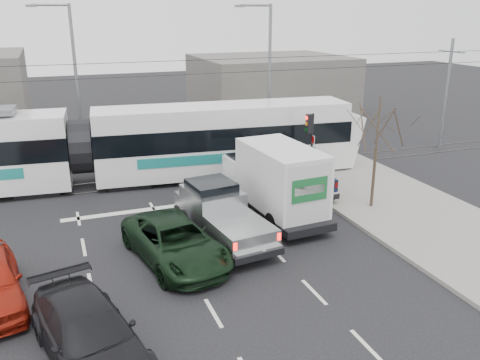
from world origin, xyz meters
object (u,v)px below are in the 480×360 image
object	(u,v)px
silver_pickup	(220,212)
box_truck	(275,181)
green_car	(175,242)
bare_tree	(378,128)
street_lamp_far	(72,74)
traffic_signal	(310,133)
tram	(80,148)
street_lamp_near	(267,69)
dark_car	(89,334)
navy_pickup	(296,170)

from	to	relation	value
silver_pickup	box_truck	world-z (taller)	box_truck
silver_pickup	green_car	distance (m)	2.62
silver_pickup	bare_tree	bearing A→B (deg)	-4.29
silver_pickup	box_truck	bearing A→B (deg)	15.39
street_lamp_far	silver_pickup	size ratio (longest dim) A/B	1.50
traffic_signal	tram	world-z (taller)	tram
street_lamp_near	dark_car	size ratio (longest dim) A/B	1.73
bare_tree	traffic_signal	bearing A→B (deg)	105.76
tram	silver_pickup	size ratio (longest dim) A/B	4.75
dark_car	silver_pickup	bearing A→B (deg)	34.03
street_lamp_far	dark_car	distance (m)	20.41
street_lamp_near	green_car	world-z (taller)	street_lamp_near
traffic_signal	green_car	distance (m)	10.44
tram	navy_pickup	bearing A→B (deg)	-17.98
street_lamp_far	navy_pickup	size ratio (longest dim) A/B	1.76
bare_tree	navy_pickup	size ratio (longest dim) A/B	0.98
traffic_signal	box_truck	xyz separation A→B (m)	(-3.34, -3.16, -1.13)
navy_pickup	dark_car	world-z (taller)	navy_pickup
tram	green_car	size ratio (longest dim) A/B	5.28
bare_tree	dark_car	xyz separation A→B (m)	(-12.91, -6.40, -3.04)
street_lamp_near	navy_pickup	xyz separation A→B (m)	(-1.80, -7.99, -4.07)
silver_pickup	dark_car	bearing A→B (deg)	-139.79
bare_tree	silver_pickup	xyz separation A→B (m)	(-7.39, -0.39, -2.75)
street_lamp_far	box_truck	bearing A→B (deg)	-59.97
tram	dark_car	xyz separation A→B (m)	(-0.87, -14.22, -1.29)
box_truck	street_lamp_near	bearing A→B (deg)	64.58
street_lamp_far	silver_pickup	world-z (taller)	street_lamp_far
box_truck	tram	bearing A→B (deg)	133.30
bare_tree	silver_pickup	world-z (taller)	bare_tree
traffic_signal	tram	size ratio (longest dim) A/B	0.13
bare_tree	street_lamp_near	distance (m)	11.58
tram	dark_car	distance (m)	14.31
bare_tree	green_car	size ratio (longest dim) A/B	0.93
street_lamp_far	silver_pickup	xyz separation A→B (m)	(4.39, -13.89, -4.07)
tram	box_truck	bearing A→B (deg)	-37.26
street_lamp_near	silver_pickup	world-z (taller)	street_lamp_near
street_lamp_far	silver_pickup	bearing A→B (deg)	-72.45
green_car	street_lamp_far	bearing A→B (deg)	87.80
traffic_signal	box_truck	distance (m)	4.73
bare_tree	street_lamp_near	world-z (taller)	street_lamp_near
bare_tree	silver_pickup	size ratio (longest dim) A/B	0.84
silver_pickup	navy_pickup	xyz separation A→B (m)	(5.31, 3.90, 0.00)
silver_pickup	green_car	world-z (taller)	silver_pickup
box_truck	green_car	world-z (taller)	box_truck
navy_pickup	green_car	world-z (taller)	navy_pickup
bare_tree	dark_car	bearing A→B (deg)	-153.61
bare_tree	box_truck	xyz separation A→B (m)	(-4.46, 0.84, -2.18)
tram	box_truck	size ratio (longest dim) A/B	4.27
navy_pickup	green_car	size ratio (longest dim) A/B	0.95
navy_pickup	dark_car	bearing A→B (deg)	-135.41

